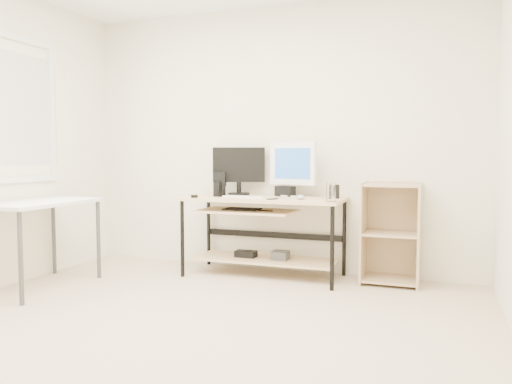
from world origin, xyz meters
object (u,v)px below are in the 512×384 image
Objects in this scene: desk at (261,219)px; side_table at (38,210)px; shelf_unit at (391,233)px; white_imac at (293,165)px; audio_controller at (218,189)px; black_monitor at (239,168)px.

desk is 1.50× the size of side_table.
shelf_unit reaches higher than desk.
white_imac is (-0.92, 0.02, 0.60)m from shelf_unit.
desk is 1.97m from side_table.
shelf_unit is 1.10m from white_imac.
white_imac is (0.26, 0.18, 0.51)m from desk.
side_table is at bearing -126.89° from audio_controller.
black_monitor reaches higher than desk.
black_monitor is 0.96× the size of white_imac.
black_monitor is at bearing 179.23° from shelf_unit.
side_table is 2.31m from white_imac.
side_table is 6.83× the size of audio_controller.
white_imac reaches higher than audio_controller.
black_monitor reaches higher than shelf_unit.
black_monitor is (1.35, 1.24, 0.35)m from side_table.
desk is 2.88× the size of white_imac.
desk is 0.60m from black_monitor.
side_table is 1.92× the size of white_imac.
audio_controller is at bearing 37.88° from side_table.
black_monitor is at bearing -165.18° from white_imac.
black_monitor is (-0.30, 0.18, 0.48)m from desk.
desk is at bearing 32.65° from side_table.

